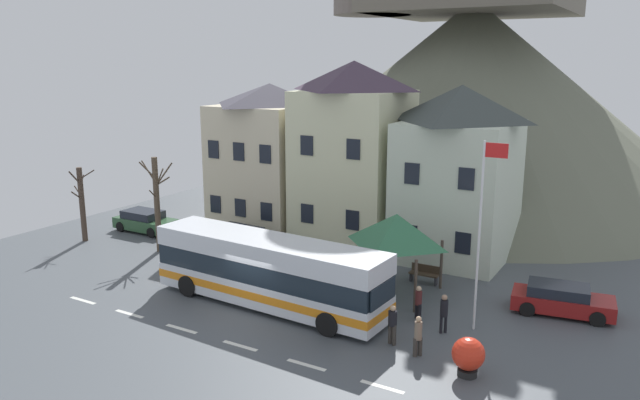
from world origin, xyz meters
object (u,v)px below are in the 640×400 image
parked_car_01 (561,300)px  bare_tree_01 (157,202)px  transit_bus (269,272)px  pedestrian_01 (418,302)px  bare_tree_00 (82,203)px  townhouse_02 (458,173)px  hilltop_castle (469,87)px  parked_car_02 (145,221)px  public_bench (424,273)px  parked_car_00 (236,238)px  pedestrian_02 (444,310)px  flagpole (482,224)px  townhouse_01 (353,154)px  pedestrian_00 (393,323)px  pedestrian_03 (418,336)px  bus_shelter (397,230)px  harbour_buoy (468,355)px  townhouse_00 (271,156)px

parked_car_01 → bare_tree_01: 21.68m
transit_bus → pedestrian_01: (6.29, 1.98, -0.80)m
bare_tree_00 → townhouse_02: bearing=22.7°
townhouse_02 → parked_car_01: townhouse_02 is taller
hilltop_castle → parked_car_02: (-13.78, -22.36, -7.89)m
townhouse_02 → public_bench: townhouse_02 is taller
parked_car_00 → bare_tree_01: bare_tree_01 is taller
pedestrian_02 → flagpole: bearing=43.6°
townhouse_01 → parked_car_01: bearing=-21.7°
pedestrian_00 → townhouse_01: bearing=123.8°
townhouse_02 → bare_tree_01: townhouse_02 is taller
townhouse_02 → pedestrian_03: bearing=-77.8°
transit_bus → parked_car_02: size_ratio=2.80×
townhouse_01 → bare_tree_01: 11.60m
bare_tree_00 → parked_car_02: bearing=64.9°
pedestrian_01 → bus_shelter: bearing=132.1°
pedestrian_01 → pedestrian_03: (1.21, -3.13, 0.04)m
bus_shelter → flagpole: size_ratio=0.50×
harbour_buoy → parked_car_00: bearing=154.7°
townhouse_00 → bus_shelter: (11.88, -7.00, -1.53)m
transit_bus → parked_car_02: (-13.82, 5.98, -0.90)m
townhouse_02 → hilltop_castle: 18.36m
bare_tree_00 → bus_shelter: bearing=4.8°
townhouse_00 → harbour_buoy: townhouse_00 is taller
townhouse_01 → bus_shelter: 8.88m
parked_car_02 → public_bench: bearing=0.7°
parked_car_01 → bare_tree_01: bearing=177.7°
pedestrian_01 → bare_tree_00: 21.77m
townhouse_01 → hilltop_castle: 17.96m
parked_car_01 → flagpole: flagpole is taller
pedestrian_03 → bare_tree_01: size_ratio=0.29×
pedestrian_02 → parked_car_01: bearing=49.7°
pedestrian_03 → bare_tree_00: bearing=170.7°
hilltop_castle → townhouse_02: bearing=-74.1°
townhouse_02 → parked_car_02: (-18.69, -5.08, -4.06)m
townhouse_01 → parked_car_02: bearing=-159.1°
townhouse_01 → parked_car_00: size_ratio=2.38×
parked_car_00 → pedestrian_02: pedestrian_02 is taller
bus_shelter → pedestrian_02: bus_shelter is taller
bus_shelter → bare_tree_00: 19.74m
townhouse_01 → flagpole: townhouse_01 is taller
townhouse_00 → pedestrian_01: townhouse_00 is taller
townhouse_01 → pedestrian_00: bearing=-56.2°
parked_car_01 → parked_car_02: parked_car_02 is taller
public_bench → pedestrian_02: bearing=-61.6°
flagpole → bare_tree_01: (-18.74, 1.21, -1.58)m
transit_bus → pedestrian_02: (7.66, 1.22, -0.59)m
townhouse_01 → pedestrian_01: bearing=-48.7°
townhouse_01 → pedestrian_03: (8.88, -11.87, -4.54)m
parked_car_01 → bare_tree_00: 27.05m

